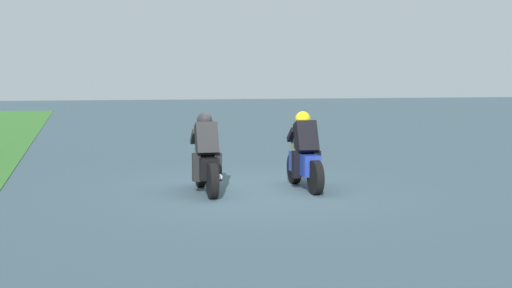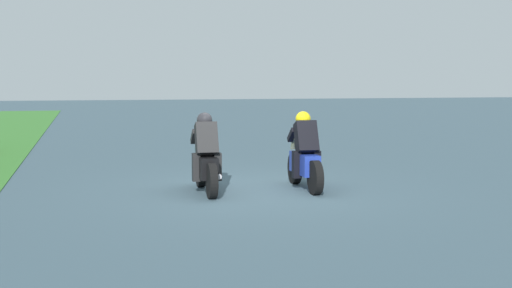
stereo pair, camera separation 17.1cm
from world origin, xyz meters
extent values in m
plane|color=#3A505B|center=(0.00, 0.00, 0.00)|extent=(120.00, 120.00, 0.00)
cylinder|color=black|center=(0.68, -1.04, 0.32)|extent=(0.64, 0.16, 0.64)
cylinder|color=black|center=(-0.72, -0.99, 0.32)|extent=(0.64, 0.16, 0.64)
cube|color=navy|center=(-0.02, -1.02, 0.50)|extent=(1.11, 0.35, 0.40)
ellipsoid|color=navy|center=(0.08, -1.02, 0.80)|extent=(0.49, 0.31, 0.24)
cube|color=red|center=(-0.53, -1.00, 0.52)|extent=(0.06, 0.16, 0.08)
cylinder|color=#A5A5AD|center=(-0.37, -1.16, 0.37)|extent=(0.42, 0.11, 0.10)
cube|color=black|center=(-0.12, -1.01, 1.02)|extent=(0.50, 0.41, 0.66)
sphere|color=gold|center=(0.10, -1.02, 1.36)|extent=(0.31, 0.31, 0.30)
cube|color=#6B7351|center=(0.48, -1.03, 0.84)|extent=(0.16, 0.26, 0.23)
cube|color=black|center=(-0.13, -0.81, 0.50)|extent=(0.18, 0.15, 0.52)
cube|color=black|center=(-0.14, -1.21, 0.50)|extent=(0.18, 0.15, 0.52)
cube|color=black|center=(0.27, -0.84, 1.04)|extent=(0.39, 0.11, 0.31)
cube|color=black|center=(0.26, -1.20, 1.04)|extent=(0.39, 0.11, 0.31)
cylinder|color=black|center=(0.74, 0.90, 0.32)|extent=(0.64, 0.16, 0.64)
cylinder|color=black|center=(-0.66, 0.94, 0.32)|extent=(0.64, 0.16, 0.64)
cube|color=black|center=(0.04, 0.92, 0.50)|extent=(1.11, 0.35, 0.40)
ellipsoid|color=black|center=(0.14, 0.92, 0.80)|extent=(0.49, 0.31, 0.24)
cube|color=red|center=(-0.47, 0.93, 0.52)|extent=(0.06, 0.16, 0.08)
cylinder|color=#A5A5AD|center=(-0.31, 0.77, 0.37)|extent=(0.42, 0.11, 0.10)
cube|color=black|center=(-0.06, 0.92, 1.02)|extent=(0.49, 0.41, 0.66)
sphere|color=black|center=(0.16, 0.92, 1.36)|extent=(0.31, 0.31, 0.30)
cube|color=#3B706F|center=(0.54, 0.91, 0.84)|extent=(0.16, 0.26, 0.23)
cube|color=black|center=(-0.07, 1.12, 0.50)|extent=(0.18, 0.14, 0.52)
cube|color=black|center=(-0.08, 0.72, 0.50)|extent=(0.18, 0.14, 0.52)
cube|color=black|center=(0.33, 1.09, 1.04)|extent=(0.39, 0.11, 0.31)
cube|color=black|center=(0.32, 0.73, 1.04)|extent=(0.39, 0.11, 0.31)
camera|label=1|loc=(-12.45, 3.27, 2.12)|focal=47.71mm
camera|label=2|loc=(-12.50, 3.11, 2.12)|focal=47.71mm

